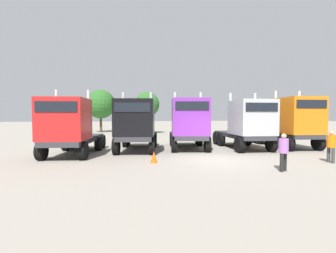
# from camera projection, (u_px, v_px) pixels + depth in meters

# --- Properties ---
(ground) EXTENTS (200.00, 200.00, 0.00)m
(ground) POSITION_uv_depth(u_px,v_px,m) (216.00, 160.00, 12.68)
(ground) COLOR gray
(semi_truck_red) EXTENTS (3.55, 6.22, 3.98)m
(semi_truck_red) POSITION_uv_depth(u_px,v_px,m) (69.00, 127.00, 13.74)
(semi_truck_red) COLOR #333338
(semi_truck_red) RESTS_ON ground
(semi_truck_black) EXTENTS (3.76, 6.33, 4.02)m
(semi_truck_black) POSITION_uv_depth(u_px,v_px,m) (136.00, 125.00, 15.61)
(semi_truck_black) COLOR #333338
(semi_truck_black) RESTS_ON ground
(semi_truck_purple) EXTENTS (3.74, 6.11, 4.14)m
(semi_truck_purple) POSITION_uv_depth(u_px,v_px,m) (189.00, 123.00, 16.51)
(semi_truck_purple) COLOR #333338
(semi_truck_purple) RESTS_ON ground
(semi_truck_silver) EXTENTS (3.24, 6.14, 4.06)m
(semi_truck_silver) POSITION_uv_depth(u_px,v_px,m) (248.00, 124.00, 16.49)
(semi_truck_silver) COLOR #333338
(semi_truck_silver) RESTS_ON ground
(semi_truck_orange) EXTENTS (3.42, 6.69, 4.29)m
(semi_truck_orange) POSITION_uv_depth(u_px,v_px,m) (293.00, 122.00, 17.24)
(semi_truck_orange) COLOR #333338
(semi_truck_orange) RESTS_ON ground
(visitor_in_hivis) EXTENTS (0.44, 0.45, 1.64)m
(visitor_in_hivis) POSITION_uv_depth(u_px,v_px,m) (331.00, 144.00, 11.96)
(visitor_in_hivis) COLOR #3E3E3E
(visitor_in_hivis) RESTS_ON ground
(visitor_with_camera) EXTENTS (0.53, 0.53, 1.63)m
(visitor_with_camera) POSITION_uv_depth(u_px,v_px,m) (284.00, 150.00, 10.10)
(visitor_with_camera) COLOR black
(visitor_with_camera) RESTS_ON ground
(traffic_cone_near) EXTENTS (0.36, 0.36, 0.59)m
(traffic_cone_near) POSITION_uv_depth(u_px,v_px,m) (154.00, 157.00, 11.97)
(traffic_cone_near) COLOR #F2590C
(traffic_cone_near) RESTS_ON ground
(oak_far_left) EXTENTS (4.24, 4.24, 6.27)m
(oak_far_left) POSITION_uv_depth(u_px,v_px,m) (101.00, 104.00, 34.60)
(oak_far_left) COLOR #4C3823
(oak_far_left) RESTS_ON ground
(oak_far_centre) EXTENTS (3.38, 3.38, 5.66)m
(oak_far_centre) POSITION_uv_depth(u_px,v_px,m) (147.00, 105.00, 32.06)
(oak_far_centre) COLOR #4C3823
(oak_far_centre) RESTS_ON ground
(oak_far_right) EXTENTS (3.30, 3.30, 4.98)m
(oak_far_right) POSITION_uv_depth(u_px,v_px,m) (188.00, 110.00, 34.32)
(oak_far_right) COLOR #4C3823
(oak_far_right) RESTS_ON ground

